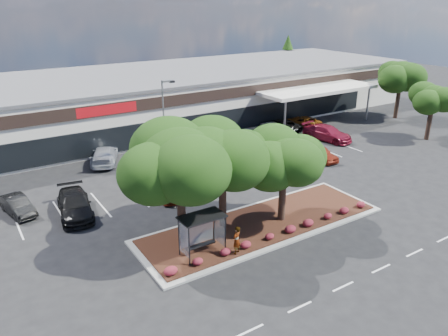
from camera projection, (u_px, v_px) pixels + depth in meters
ground at (323, 243)px, 28.63m from camera, size 160.00×160.00×0.00m
retail_store at (129, 100)px, 54.10m from camera, size 80.40×25.20×6.25m
landscape_island at (262, 224)px, 30.71m from camera, size 18.00×6.00×0.26m
lane_markings at (233, 189)px, 36.73m from camera, size 33.12×20.06×0.01m
shrub_row at (281, 232)px, 28.92m from camera, size 17.00×0.80×0.50m
bus_shelter at (201, 223)px, 26.33m from camera, size 2.75×1.55×2.59m
island_tree_west at (180, 187)px, 26.60m from camera, size 7.20×7.20×7.89m
island_tree_mid at (223, 176)px, 29.01m from camera, size 6.60×6.60×7.32m
island_tree_east at (283, 177)px, 30.00m from camera, size 5.80×5.80×6.50m
tree_east_near at (431, 111)px, 48.35m from camera, size 5.60×5.60×6.51m
tree_east_far at (399, 90)px, 56.93m from camera, size 6.40×6.40×7.62m
conifer_north_east at (287, 60)px, 78.57m from camera, size 3.96×3.96×9.00m
person_waiting at (237, 240)px, 26.65m from camera, size 0.80×0.68×1.85m
light_pole at (166, 133)px, 39.09m from camera, size 1.39×0.84×8.41m
car_0 at (17, 205)px, 32.26m from camera, size 2.24×4.26×1.34m
car_1 at (75, 205)px, 32.02m from camera, size 3.08×5.86×1.62m
car_2 at (164, 184)px, 35.57m from camera, size 2.52×5.74×1.64m
car_3 at (219, 172)px, 38.40m from camera, size 3.27×5.32×1.44m
car_4 at (200, 162)px, 40.39m from camera, size 3.99×6.48×1.68m
car_5 at (278, 150)px, 43.86m from camera, size 2.52×4.45×1.39m
car_6 at (272, 149)px, 43.82m from camera, size 3.73×6.14×1.66m
car_7 at (320, 153)px, 43.00m from camera, size 1.92×4.30×1.44m
car_8 at (327, 133)px, 48.94m from camera, size 3.60×6.13×1.67m
car_10 at (104, 155)px, 42.19m from camera, size 4.36×6.06×1.63m
car_12 at (200, 152)px, 43.20m from camera, size 2.21×4.75×1.57m
car_13 at (237, 143)px, 46.20m from camera, size 2.79×4.86×1.32m
car_14 at (224, 138)px, 47.75m from camera, size 1.83×4.30×1.38m
car_15 at (271, 127)px, 51.80m from camera, size 2.60×4.35×1.39m
car_16 at (282, 125)px, 52.50m from camera, size 2.59×5.17×1.40m
car_17 at (303, 122)px, 54.07m from camera, size 3.01×5.16×1.35m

